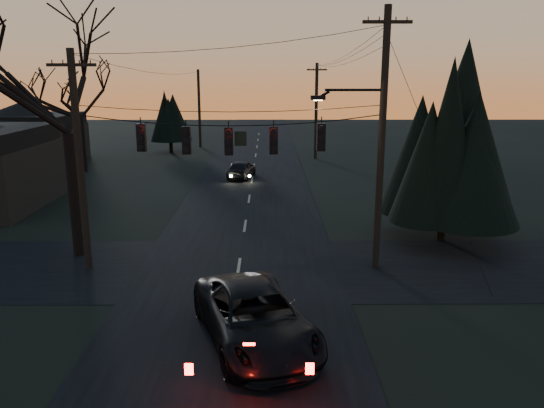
{
  "coord_description": "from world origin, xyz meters",
  "views": [
    {
      "loc": [
        1.2,
        -10.05,
        7.6
      ],
      "look_at": [
        1.32,
        7.96,
        3.15
      ],
      "focal_mm": 35.0,
      "sensor_mm": 36.0,
      "label": 1
    }
  ],
  "objects_px": {
    "utility_pole_right": "(375,268)",
    "utility_pole_far_l": "(201,147)",
    "utility_pole_far_r": "(315,159)",
    "sedan_oncoming_a": "(241,169)",
    "suv_near": "(255,317)",
    "utility_pole_left": "(89,268)",
    "bare_tree_left": "(63,80)",
    "evergreen_right": "(448,138)"
  },
  "relations": [
    {
      "from": "utility_pole_right",
      "to": "evergreen_right",
      "type": "distance_m",
      "value": 7.07
    },
    {
      "from": "utility_pole_far_r",
      "to": "bare_tree_left",
      "type": "xyz_separation_m",
      "value": [
        -12.45,
        -26.41,
        7.34
      ]
    },
    {
      "from": "utility_pole_far_l",
      "to": "sedan_oncoming_a",
      "type": "bearing_deg",
      "value": -73.2
    },
    {
      "from": "utility_pole_right",
      "to": "utility_pole_far_r",
      "type": "distance_m",
      "value": 28.0
    },
    {
      "from": "utility_pole_far_r",
      "to": "utility_pole_far_l",
      "type": "height_order",
      "value": "utility_pole_far_r"
    },
    {
      "from": "bare_tree_left",
      "to": "utility_pole_far_r",
      "type": "bearing_deg",
      "value": 64.77
    },
    {
      "from": "utility_pole_right",
      "to": "utility_pole_left",
      "type": "bearing_deg",
      "value": 180.0
    },
    {
      "from": "utility_pole_left",
      "to": "utility_pole_far_l",
      "type": "xyz_separation_m",
      "value": [
        0.0,
        36.0,
        0.0
      ]
    },
    {
      "from": "utility_pole_left",
      "to": "evergreen_right",
      "type": "relative_size",
      "value": 1.01
    },
    {
      "from": "sedan_oncoming_a",
      "to": "utility_pole_far_r",
      "type": "bearing_deg",
      "value": -114.05
    },
    {
      "from": "utility_pole_far_r",
      "to": "evergreen_right",
      "type": "relative_size",
      "value": 1.01
    },
    {
      "from": "suv_near",
      "to": "sedan_oncoming_a",
      "type": "height_order",
      "value": "suv_near"
    },
    {
      "from": "utility_pole_far_r",
      "to": "sedan_oncoming_a",
      "type": "height_order",
      "value": "utility_pole_far_r"
    },
    {
      "from": "utility_pole_far_l",
      "to": "sedan_oncoming_a",
      "type": "xyz_separation_m",
      "value": [
        5.2,
        -17.23,
        0.68
      ]
    },
    {
      "from": "bare_tree_left",
      "to": "sedan_oncoming_a",
      "type": "distance_m",
      "value": 19.43
    },
    {
      "from": "utility_pole_right",
      "to": "sedan_oncoming_a",
      "type": "distance_m",
      "value": 19.81
    },
    {
      "from": "utility_pole_right",
      "to": "utility_pole_far_l",
      "type": "distance_m",
      "value": 37.79
    },
    {
      "from": "sedan_oncoming_a",
      "to": "utility_pole_right",
      "type": "bearing_deg",
      "value": 118.82
    },
    {
      "from": "utility_pole_far_l",
      "to": "utility_pole_far_r",
      "type": "bearing_deg",
      "value": -34.82
    },
    {
      "from": "utility_pole_far_r",
      "to": "utility_pole_far_l",
      "type": "relative_size",
      "value": 1.06
    },
    {
      "from": "suv_near",
      "to": "utility_pole_right",
      "type": "bearing_deg",
      "value": 34.37
    },
    {
      "from": "bare_tree_left",
      "to": "suv_near",
      "type": "height_order",
      "value": "bare_tree_left"
    },
    {
      "from": "evergreen_right",
      "to": "utility_pole_far_l",
      "type": "bearing_deg",
      "value": 115.21
    },
    {
      "from": "bare_tree_left",
      "to": "evergreen_right",
      "type": "xyz_separation_m",
      "value": [
        16.21,
        1.99,
        -2.55
      ]
    },
    {
      "from": "suv_near",
      "to": "sedan_oncoming_a",
      "type": "distance_m",
      "value": 24.92
    },
    {
      "from": "utility_pole_right",
      "to": "bare_tree_left",
      "type": "bearing_deg",
      "value": 172.72
    },
    {
      "from": "utility_pole_far_l",
      "to": "sedan_oncoming_a",
      "type": "relative_size",
      "value": 2.01
    },
    {
      "from": "bare_tree_left",
      "to": "suv_near",
      "type": "bearing_deg",
      "value": -44.78
    },
    {
      "from": "utility_pole_far_l",
      "to": "bare_tree_left",
      "type": "relative_size",
      "value": 0.76
    },
    {
      "from": "utility_pole_right",
      "to": "utility_pole_far_l",
      "type": "bearing_deg",
      "value": 107.72
    },
    {
      "from": "utility_pole_left",
      "to": "evergreen_right",
      "type": "bearing_deg",
      "value": 13.21
    },
    {
      "from": "utility_pole_left",
      "to": "utility_pole_right",
      "type": "bearing_deg",
      "value": 0.0
    },
    {
      "from": "utility_pole_far_r",
      "to": "bare_tree_left",
      "type": "height_order",
      "value": "bare_tree_left"
    },
    {
      "from": "utility_pole_right",
      "to": "suv_near",
      "type": "height_order",
      "value": "utility_pole_right"
    },
    {
      "from": "sedan_oncoming_a",
      "to": "utility_pole_left",
      "type": "bearing_deg",
      "value": 84.78
    },
    {
      "from": "utility_pole_left",
      "to": "utility_pole_far_l",
      "type": "relative_size",
      "value": 1.06
    },
    {
      "from": "utility_pole_right",
      "to": "bare_tree_left",
      "type": "relative_size",
      "value": 0.95
    },
    {
      "from": "evergreen_right",
      "to": "utility_pole_far_r",
      "type": "bearing_deg",
      "value": 98.76
    },
    {
      "from": "utility_pole_right",
      "to": "utility_pole_far_l",
      "type": "height_order",
      "value": "utility_pole_right"
    },
    {
      "from": "utility_pole_far_l",
      "to": "evergreen_right",
      "type": "xyz_separation_m",
      "value": [
        15.26,
        -32.42,
        4.79
      ]
    },
    {
      "from": "utility_pole_right",
      "to": "sedan_oncoming_a",
      "type": "height_order",
      "value": "utility_pole_right"
    },
    {
      "from": "utility_pole_left",
      "to": "suv_near",
      "type": "bearing_deg",
      "value": -41.88
    }
  ]
}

